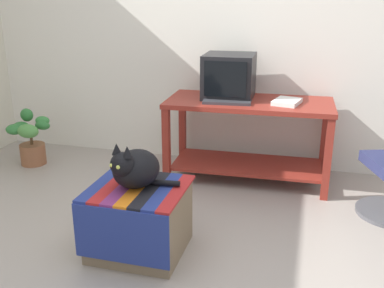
{
  "coord_description": "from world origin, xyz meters",
  "views": [
    {
      "loc": [
        0.86,
        -2.11,
        1.59
      ],
      "look_at": [
        0.04,
        0.85,
        0.55
      ],
      "focal_mm": 41.47,
      "sensor_mm": 36.0,
      "label": 1
    }
  ],
  "objects_px": {
    "cat": "(134,168)",
    "potted_plant": "(30,140)",
    "desk": "(248,126)",
    "ottoman_with_blanket": "(139,219)",
    "keyboard": "(227,102)",
    "tv_monitor": "(229,76)",
    "book": "(287,102)"
  },
  "relations": [
    {
      "from": "keyboard",
      "to": "book",
      "type": "height_order",
      "value": "book"
    },
    {
      "from": "cat",
      "to": "potted_plant",
      "type": "relative_size",
      "value": 0.83
    },
    {
      "from": "desk",
      "to": "ottoman_with_blanket",
      "type": "bearing_deg",
      "value": -111.85
    },
    {
      "from": "desk",
      "to": "ottoman_with_blanket",
      "type": "distance_m",
      "value": 1.48
    },
    {
      "from": "tv_monitor",
      "to": "cat",
      "type": "height_order",
      "value": "tv_monitor"
    },
    {
      "from": "book",
      "to": "cat",
      "type": "relative_size",
      "value": 0.58
    },
    {
      "from": "desk",
      "to": "potted_plant",
      "type": "height_order",
      "value": "desk"
    },
    {
      "from": "keyboard",
      "to": "cat",
      "type": "relative_size",
      "value": 0.9
    },
    {
      "from": "ottoman_with_blanket",
      "to": "cat",
      "type": "distance_m",
      "value": 0.35
    },
    {
      "from": "keyboard",
      "to": "ottoman_with_blanket",
      "type": "bearing_deg",
      "value": -110.46
    },
    {
      "from": "cat",
      "to": "desk",
      "type": "bearing_deg",
      "value": 88.3
    },
    {
      "from": "desk",
      "to": "potted_plant",
      "type": "bearing_deg",
      "value": -176.54
    },
    {
      "from": "potted_plant",
      "to": "ottoman_with_blanket",
      "type": "bearing_deg",
      "value": -36.06
    },
    {
      "from": "desk",
      "to": "cat",
      "type": "bearing_deg",
      "value": -112.4
    },
    {
      "from": "book",
      "to": "ottoman_with_blanket",
      "type": "xyz_separation_m",
      "value": [
        -0.81,
        -1.33,
        -0.52
      ]
    },
    {
      "from": "desk",
      "to": "tv_monitor",
      "type": "relative_size",
      "value": 3.13
    },
    {
      "from": "desk",
      "to": "book",
      "type": "distance_m",
      "value": 0.41
    },
    {
      "from": "desk",
      "to": "book",
      "type": "height_order",
      "value": "book"
    },
    {
      "from": "keyboard",
      "to": "ottoman_with_blanket",
      "type": "xyz_separation_m",
      "value": [
        -0.32,
        -1.22,
        -0.51
      ]
    },
    {
      "from": "desk",
      "to": "ottoman_with_blanket",
      "type": "height_order",
      "value": "desk"
    },
    {
      "from": "ottoman_with_blanket",
      "to": "cat",
      "type": "height_order",
      "value": "cat"
    },
    {
      "from": "keyboard",
      "to": "potted_plant",
      "type": "xyz_separation_m",
      "value": [
        -1.91,
        -0.06,
        -0.48
      ]
    },
    {
      "from": "cat",
      "to": "tv_monitor",
      "type": "bearing_deg",
      "value": 96.63
    },
    {
      "from": "ottoman_with_blanket",
      "to": "potted_plant",
      "type": "distance_m",
      "value": 1.97
    },
    {
      "from": "ottoman_with_blanket",
      "to": "cat",
      "type": "xyz_separation_m",
      "value": [
        -0.01,
        -0.0,
        0.35
      ]
    },
    {
      "from": "desk",
      "to": "keyboard",
      "type": "xyz_separation_m",
      "value": [
        -0.17,
        -0.15,
        0.24
      ]
    },
    {
      "from": "ottoman_with_blanket",
      "to": "potted_plant",
      "type": "height_order",
      "value": "potted_plant"
    },
    {
      "from": "desk",
      "to": "tv_monitor",
      "type": "xyz_separation_m",
      "value": [
        -0.2,
        0.08,
        0.41
      ]
    },
    {
      "from": "tv_monitor",
      "to": "keyboard",
      "type": "distance_m",
      "value": 0.29
    },
    {
      "from": "tv_monitor",
      "to": "keyboard",
      "type": "relative_size",
      "value": 1.15
    },
    {
      "from": "book",
      "to": "ottoman_with_blanket",
      "type": "distance_m",
      "value": 1.64
    },
    {
      "from": "tv_monitor",
      "to": "desk",
      "type": "bearing_deg",
      "value": -24.95
    }
  ]
}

